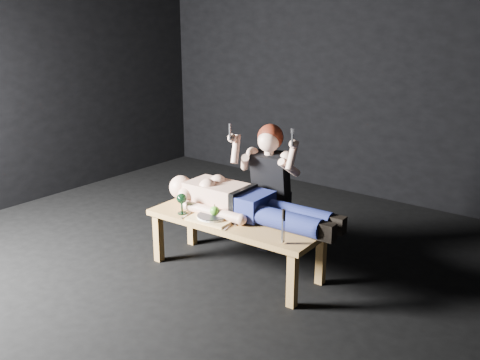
{
  "coord_description": "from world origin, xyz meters",
  "views": [
    {
      "loc": [
        2.76,
        -2.99,
        1.99
      ],
      "look_at": [
        0.31,
        0.16,
        0.75
      ],
      "focal_mm": 40.95,
      "sensor_mm": 36.0,
      "label": 1
    }
  ],
  "objects": [
    {
      "name": "plate",
      "position": [
        0.19,
        -0.02,
        0.48
      ],
      "size": [
        0.25,
        0.25,
        0.02
      ],
      "primitive_type": "cylinder",
      "rotation": [
        0.0,
        0.0,
        0.07
      ],
      "color": "white",
      "rests_on": "serving_tray"
    },
    {
      "name": "carving_knife",
      "position": [
        0.86,
        -0.06,
        0.57
      ],
      "size": [
        0.03,
        0.04,
        0.25
      ],
      "primitive_type": null,
      "rotation": [
        0.0,
        0.0,
        0.04
      ],
      "color": "#B2B2B7",
      "rests_on": "table"
    },
    {
      "name": "spoon_flat",
      "position": [
        0.35,
        0.03,
        0.45
      ],
      "size": [
        0.13,
        0.1,
        0.01
      ],
      "primitive_type": "cube",
      "rotation": [
        0.0,
        0.0,
        0.94
      ],
      "color": "#B2B2B7",
      "rests_on": "table"
    },
    {
      "name": "lying_man",
      "position": [
        0.35,
        0.22,
        0.58
      ],
      "size": [
        1.4,
        0.47,
        0.26
      ],
      "primitive_type": null,
      "rotation": [
        0.0,
        0.0,
        0.04
      ],
      "color": "tan",
      "rests_on": "table"
    },
    {
      "name": "goblet",
      "position": [
        -0.09,
        -0.07,
        0.53
      ],
      "size": [
        0.08,
        0.08,
        0.17
      ],
      "primitive_type": null,
      "rotation": [
        0.0,
        0.0,
        0.04
      ],
      "color": "black",
      "rests_on": "table"
    },
    {
      "name": "fork_flat",
      "position": [
        -0.03,
        -0.08,
        0.45
      ],
      "size": [
        0.04,
        0.15,
        0.01
      ],
      "primitive_type": "cube",
      "rotation": [
        0.0,
        0.0,
        0.19
      ],
      "color": "#B2B2B7",
      "rests_on": "table"
    },
    {
      "name": "knife_flat",
      "position": [
        0.37,
        -0.06,
        0.45
      ],
      "size": [
        0.05,
        0.15,
        0.01
      ],
      "primitive_type": "cube",
      "rotation": [
        0.0,
        0.0,
        0.24
      ],
      "color": "#B2B2B7",
      "rests_on": "table"
    },
    {
      "name": "serving_tray",
      "position": [
        0.19,
        -0.02,
        0.46
      ],
      "size": [
        0.36,
        0.28,
        0.02
      ],
      "primitive_type": "cube",
      "rotation": [
        0.0,
        0.0,
        0.07
      ],
      "color": "tan",
      "rests_on": "table"
    },
    {
      "name": "apple",
      "position": [
        0.2,
        -0.01,
        0.53
      ],
      "size": [
        0.08,
        0.08,
        0.08
      ],
      "primitive_type": "sphere",
      "color": "#469023",
      "rests_on": "plate"
    },
    {
      "name": "kneeling_woman",
      "position": [
        0.33,
        0.59,
        0.58
      ],
      "size": [
        0.77,
        0.82,
        1.17
      ],
      "primitive_type": null,
      "rotation": [
        0.0,
        0.0,
        0.24
      ],
      "color": "black",
      "rests_on": "ground"
    },
    {
      "name": "table",
      "position": [
        0.31,
        0.11,
        0.23
      ],
      "size": [
        1.43,
        0.58,
        0.45
      ],
      "primitive_type": "cube",
      "rotation": [
        0.0,
        0.0,
        0.04
      ],
      "color": "#B88644",
      "rests_on": "ground"
    },
    {
      "name": "back_wall",
      "position": [
        0.0,
        2.5,
        1.5
      ],
      "size": [
        5.0,
        0.0,
        5.0
      ],
      "primitive_type": "plane",
      "rotation": [
        1.57,
        0.0,
        0.0
      ],
      "color": "black",
      "rests_on": "ground"
    },
    {
      "name": "ground",
      "position": [
        0.0,
        0.0,
        0.0
      ],
      "size": [
        5.0,
        5.0,
        0.0
      ],
      "primitive_type": "plane",
      "color": "black",
      "rests_on": "ground"
    }
  ]
}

